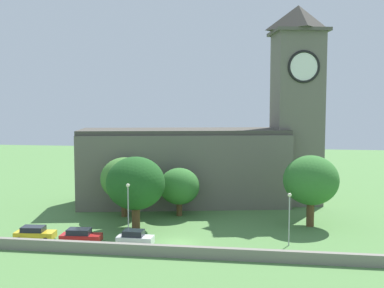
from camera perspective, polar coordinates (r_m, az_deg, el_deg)
ground_plane at (r=71.10m, az=0.61°, el=-8.23°), size 200.00×200.00×0.00m
church at (r=76.78m, az=2.93°, el=-0.53°), size 39.54×16.91×31.40m
quay_barrier at (r=51.97m, az=-2.50°, el=-12.56°), size 44.36×0.70×1.23m
car_yellow at (r=60.61m, az=-18.12°, el=-10.01°), size 4.78×2.58×1.68m
car_red at (r=57.77m, az=-13.06°, el=-10.59°), size 4.78×2.47×1.77m
car_white at (r=55.73m, az=-6.79°, el=-11.02°), size 4.10×2.18×1.87m
streetlamp_west_mid at (r=57.86m, az=-7.58°, el=-6.80°), size 0.44×0.44×6.69m
streetlamp_central at (r=55.99m, az=11.46°, el=-7.64°), size 0.44×0.44×6.06m
tree_churchyard at (r=64.80m, az=13.91°, el=-4.21°), size 7.21×7.21×9.36m
tree_riverside_west at (r=68.95m, az=-1.52°, el=-5.04°), size 5.81×5.81×6.90m
tree_riverside_east at (r=62.00m, az=-6.70°, el=-4.66°), size 7.55×7.55×9.35m
tree_by_tower at (r=68.97m, az=-8.03°, el=-4.11°), size 6.71×6.71×8.47m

